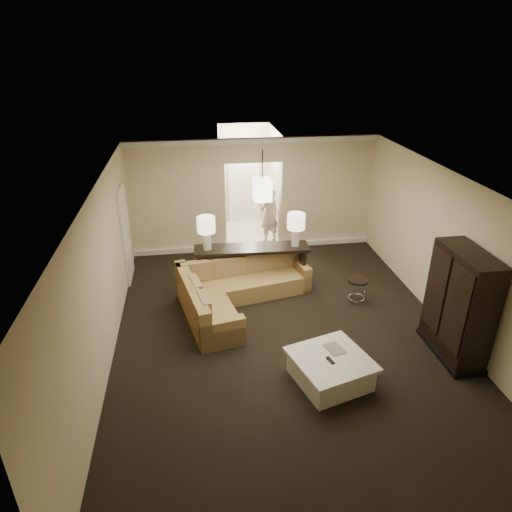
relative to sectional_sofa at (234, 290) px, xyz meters
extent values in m
plane|color=black|center=(0.78, -1.29, -0.32)|extent=(8.00, 8.00, 0.00)
cube|color=beige|center=(0.78, 2.71, 1.08)|extent=(6.00, 0.04, 2.80)
cube|color=beige|center=(0.78, -5.29, 1.08)|extent=(6.00, 0.04, 2.80)
cube|color=beige|center=(-2.22, -1.29, 1.08)|extent=(0.04, 8.00, 2.80)
cube|color=beige|center=(3.78, -1.29, 1.08)|extent=(0.04, 8.00, 2.80)
cube|color=white|center=(0.78, -1.29, 2.48)|extent=(6.00, 8.00, 0.02)
cube|color=white|center=(0.78, 2.66, 2.41)|extent=(6.00, 0.10, 0.12)
cube|color=white|center=(0.78, 2.66, -0.26)|extent=(6.00, 0.10, 0.12)
cube|color=white|center=(-2.19, 1.51, 0.73)|extent=(0.05, 0.90, 2.10)
cube|color=white|center=(0.78, 3.71, -0.32)|extent=(1.40, 2.00, 0.01)
cube|color=beige|center=(0.08, 3.71, 1.08)|extent=(0.04, 2.00, 2.80)
cube|color=beige|center=(1.48, 3.71, 1.08)|extent=(0.04, 2.00, 2.80)
cube|color=beige|center=(0.78, 4.71, 1.08)|extent=(1.40, 0.04, 2.80)
cube|color=white|center=(0.78, 4.68, 0.73)|extent=(0.90, 0.05, 2.10)
cube|color=brown|center=(0.26, 0.35, -0.13)|extent=(2.80, 1.33, 0.38)
cube|color=brown|center=(-0.46, -0.85, -0.13)|extent=(1.04, 1.39, 0.38)
cube|color=brown|center=(0.20, 0.64, 0.26)|extent=(2.68, 0.75, 0.41)
cube|color=brown|center=(-0.84, -0.47, 0.26)|extent=(0.64, 2.15, 0.41)
cube|color=brown|center=(1.49, 0.60, -0.04)|extent=(0.34, 0.83, 0.56)
cube|color=brown|center=(-0.35, -1.38, -0.04)|extent=(0.83, 0.34, 0.56)
cube|color=#8D6E4B|center=(-0.76, 0.40, 0.28)|extent=(0.57, 0.25, 0.41)
cube|color=#8D6E4B|center=(-0.10, 0.53, 0.28)|extent=(0.57, 0.25, 0.41)
cube|color=#8D6E4B|center=(0.56, 0.67, 0.28)|extent=(0.57, 0.25, 0.41)
cube|color=#8D6E4B|center=(1.22, 0.80, 0.28)|extent=(0.57, 0.25, 0.41)
cube|color=#8D6E4B|center=(-0.75, -0.36, 0.28)|extent=(0.25, 0.56, 0.41)
cube|color=#8D6E4B|center=(-0.63, -0.98, 0.28)|extent=(0.25, 0.56, 0.41)
cube|color=silver|center=(1.24, -2.49, -0.13)|extent=(1.24, 1.24, 0.38)
cube|color=silver|center=(1.24, -2.49, 0.09)|extent=(1.38, 1.38, 0.07)
cube|color=black|center=(1.20, -2.56, 0.13)|extent=(0.10, 0.19, 0.02)
cube|color=#BFB1A7|center=(1.35, -2.29, 0.13)|extent=(0.33, 0.39, 0.01)
cube|color=black|center=(0.45, 0.71, 0.57)|extent=(2.42, 0.65, 0.07)
cube|color=black|center=(-0.64, 0.76, 0.11)|extent=(0.11, 0.49, 0.87)
cube|color=black|center=(1.54, 0.66, 0.11)|extent=(0.11, 0.49, 0.87)
cube|color=black|center=(0.45, 0.71, -0.19)|extent=(2.31, 0.59, 0.04)
cube|color=black|center=(3.48, -2.10, 0.63)|extent=(0.53, 1.27, 1.90)
cube|color=black|center=(3.21, -2.42, 0.77)|extent=(0.03, 0.56, 1.45)
cube|color=black|center=(3.21, -1.79, 0.77)|extent=(0.03, 0.56, 1.45)
cube|color=black|center=(3.48, -2.10, -0.28)|extent=(0.56, 1.32, 0.09)
cylinder|color=black|center=(2.47, -0.25, 0.17)|extent=(0.41, 0.41, 0.04)
torus|color=silver|center=(2.47, -0.25, -0.23)|extent=(0.34, 0.34, 0.02)
cylinder|color=silver|center=(2.63, -0.28, -0.08)|extent=(0.02, 0.02, 0.48)
cylinder|color=silver|center=(2.42, -0.11, -0.08)|extent=(0.02, 0.02, 0.48)
cylinder|color=silver|center=(2.37, -0.38, -0.08)|extent=(0.02, 0.02, 0.48)
cylinder|color=silver|center=(-0.47, 0.75, 0.79)|extent=(0.17, 0.17, 0.38)
cylinder|color=beige|center=(-0.47, 0.75, 1.15)|extent=(0.37, 0.37, 0.33)
cylinder|color=silver|center=(1.37, 0.67, 0.79)|extent=(0.17, 0.17, 0.38)
cylinder|color=beige|center=(1.37, 0.67, 1.15)|extent=(0.37, 0.37, 0.33)
cylinder|color=black|center=(0.78, 1.41, 2.18)|extent=(0.02, 0.02, 0.60)
cube|color=beige|center=(0.78, 1.41, 1.63)|extent=(0.38, 0.38, 0.48)
imported|color=beige|center=(1.23, 3.01, 0.48)|extent=(0.69, 0.59, 1.61)
camera|label=1|loc=(-0.73, -7.90, 4.55)|focal=32.00mm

